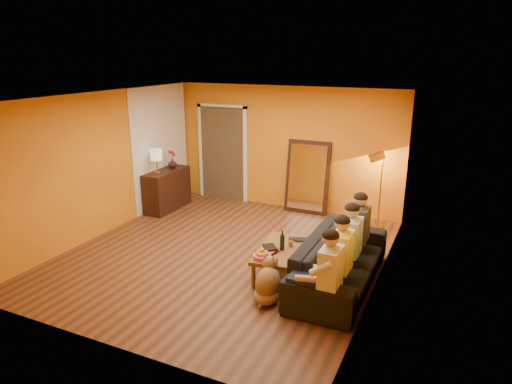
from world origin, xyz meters
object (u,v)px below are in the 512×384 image
at_px(sofa, 340,261).
at_px(person_mid_right, 351,244).
at_px(floor_lamp, 380,191).
at_px(tumbler, 291,244).
at_px(mirror_frame, 307,177).
at_px(sideboard, 167,190).
at_px(table_lamp, 157,162).
at_px(vase, 173,163).
at_px(person_mid_left, 342,259).
at_px(laptop, 299,241).
at_px(dog, 268,280).
at_px(wine_bottle, 282,240).
at_px(person_far_left, 330,276).
at_px(coffee_table, 280,261).
at_px(person_far_right, 360,231).

height_order(sofa, person_mid_right, person_mid_right).
distance_m(floor_lamp, tumbler, 2.64).
xyz_separation_m(mirror_frame, sideboard, (-2.79, -1.08, -0.34)).
bearing_deg(table_lamp, vase, 90.00).
relative_size(person_mid_left, laptop, 3.61).
height_order(dog, person_mid_right, person_mid_right).
bearing_deg(wine_bottle, sofa, 8.46).
relative_size(dog, person_far_left, 0.52).
xyz_separation_m(dog, person_mid_right, (0.87, 1.01, 0.29)).
relative_size(coffee_table, dog, 1.91).
distance_m(coffee_table, floor_lamp, 2.83).
bearing_deg(person_mid_left, laptop, 139.62).
xyz_separation_m(dog, laptop, (0.02, 1.18, 0.11)).
height_order(person_mid_left, person_mid_right, same).
distance_m(wine_bottle, vase, 4.00).
xyz_separation_m(floor_lamp, person_mid_right, (0.03, -2.42, -0.11)).
relative_size(mirror_frame, sofa, 0.63).
xyz_separation_m(floor_lamp, vase, (-4.34, -0.55, 0.23)).
distance_m(floor_lamp, laptop, 2.41).
distance_m(person_far_right, vase, 4.58).
bearing_deg(sofa, person_mid_left, -163.89).
bearing_deg(floor_lamp, coffee_table, -132.20).
height_order(person_far_left, wine_bottle, person_far_left).
distance_m(coffee_table, person_mid_left, 1.17).
height_order(person_mid_right, wine_bottle, person_mid_right).
relative_size(table_lamp, person_mid_left, 0.42).
bearing_deg(sideboard, person_mid_right, -20.36).
xyz_separation_m(table_lamp, laptop, (3.52, -1.15, -0.67)).
bearing_deg(sofa, sideboard, 67.90).
bearing_deg(mirror_frame, sideboard, -158.84).
xyz_separation_m(mirror_frame, coffee_table, (0.55, -2.88, -0.55)).
distance_m(sofa, dog, 1.17).
xyz_separation_m(tumbler, vase, (-3.46, 1.93, 0.49)).
distance_m(person_mid_left, person_far_right, 1.10).
bearing_deg(dog, sofa, 65.08).
bearing_deg(tumbler, laptop, 75.38).
xyz_separation_m(sofa, laptop, (-0.72, 0.27, 0.08)).
distance_m(sofa, person_mid_left, 0.53).
relative_size(dog, wine_bottle, 2.06).
bearing_deg(person_mid_right, coffee_table, -170.28).
bearing_deg(wine_bottle, person_far_right, 38.38).
xyz_separation_m(person_far_right, wine_bottle, (-0.98, -0.78, -0.03)).
height_order(sofa, dog, sofa).
distance_m(table_lamp, dog, 4.28).
bearing_deg(person_mid_right, vase, 156.81).
bearing_deg(sideboard, floor_lamp, 10.44).
relative_size(laptop, vase, 1.68).
height_order(mirror_frame, wine_bottle, mirror_frame).
bearing_deg(coffee_table, dog, -86.60).
relative_size(coffee_table, wine_bottle, 3.94).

